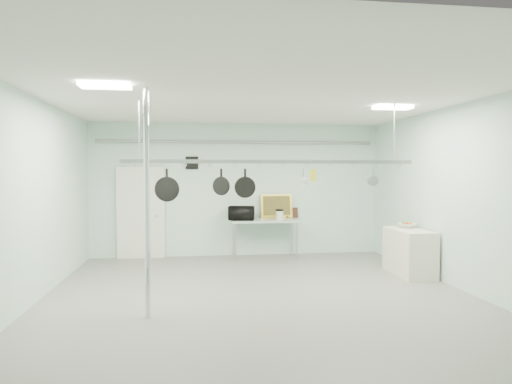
{
  "coord_description": "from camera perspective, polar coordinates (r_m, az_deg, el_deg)",
  "views": [
    {
      "loc": [
        -1.06,
        -7.03,
        2.03
      ],
      "look_at": [
        0.04,
        1.0,
        1.68
      ],
      "focal_mm": 32.0,
      "sensor_mm": 36.0,
      "label": 1
    }
  ],
  "objects": [
    {
      "name": "floor",
      "position": [
        7.4,
        0.76,
        -13.42
      ],
      "size": [
        8.0,
        8.0,
        0.0
      ],
      "primitive_type": "plane",
      "color": "gray",
      "rests_on": "ground"
    },
    {
      "name": "ceiling",
      "position": [
        7.21,
        0.78,
        11.77
      ],
      "size": [
        7.0,
        8.0,
        0.02
      ],
      "primitive_type": "cube",
      "color": "silver",
      "rests_on": "back_wall"
    },
    {
      "name": "back_wall",
      "position": [
        11.08,
        -2.3,
        0.28
      ],
      "size": [
        7.0,
        0.02,
        3.2
      ],
      "primitive_type": "cube",
      "color": "silver",
      "rests_on": "floor"
    },
    {
      "name": "right_wall",
      "position": [
        8.39,
        25.07,
        -0.67
      ],
      "size": [
        0.02,
        8.0,
        3.2
      ],
      "primitive_type": "cube",
      "color": "silver",
      "rests_on": "floor"
    },
    {
      "name": "door",
      "position": [
        11.09,
        -14.2,
        -2.64
      ],
      "size": [
        1.1,
        0.1,
        2.2
      ],
      "primitive_type": "cube",
      "color": "silver",
      "rests_on": "floor"
    },
    {
      "name": "wall_vent",
      "position": [
        11.01,
        -8.01,
        3.63
      ],
      "size": [
        0.3,
        0.04,
        0.3
      ],
      "primitive_type": "cube",
      "color": "black",
      "rests_on": "back_wall"
    },
    {
      "name": "conduit_pipe",
      "position": [
        11.01,
        -2.26,
        6.26
      ],
      "size": [
        6.6,
        0.07,
        0.07
      ],
      "primitive_type": "cylinder",
      "rotation": [
        0.0,
        1.57,
        0.0
      ],
      "color": "gray",
      "rests_on": "back_wall"
    },
    {
      "name": "chrome_pole",
      "position": [
        6.48,
        -13.46,
        -1.37
      ],
      "size": [
        0.08,
        0.08,
        3.2
      ],
      "primitive_type": "cylinder",
      "color": "silver",
      "rests_on": "floor"
    },
    {
      "name": "prep_table",
      "position": [
        10.83,
        1.08,
        -3.84
      ],
      "size": [
        1.6,
        0.7,
        0.91
      ],
      "color": "#9EBAAC",
      "rests_on": "floor"
    },
    {
      "name": "side_cabinet",
      "position": [
        9.56,
        18.62,
        -7.14
      ],
      "size": [
        0.6,
        1.2,
        0.9
      ],
      "primitive_type": "cube",
      "color": "beige",
      "rests_on": "floor"
    },
    {
      "name": "pot_rack",
      "position": [
        7.44,
        1.95,
        4.04
      ],
      "size": [
        4.8,
        0.06,
        1.0
      ],
      "color": "#B7B7BC",
      "rests_on": "ceiling"
    },
    {
      "name": "light_panel_left",
      "position": [
        6.44,
        -18.32,
        12.49
      ],
      "size": [
        0.65,
        0.3,
        0.05
      ],
      "primitive_type": "cube",
      "color": "white",
      "rests_on": "ceiling"
    },
    {
      "name": "light_panel_right",
      "position": [
        8.46,
        16.7,
        10.08
      ],
      "size": [
        0.65,
        0.3,
        0.05
      ],
      "primitive_type": "cube",
      "color": "white",
      "rests_on": "ceiling"
    },
    {
      "name": "microwave",
      "position": [
        10.69,
        -1.82,
        -2.66
      ],
      "size": [
        0.66,
        0.51,
        0.33
      ],
      "primitive_type": "imported",
      "rotation": [
        0.0,
        0.0,
        2.93
      ],
      "color": "black",
      "rests_on": "prep_table"
    },
    {
      "name": "coffee_canister",
      "position": [
        10.7,
        2.97,
        -2.95
      ],
      "size": [
        0.21,
        0.21,
        0.21
      ],
      "primitive_type": "cylinder",
      "rotation": [
        0.0,
        0.0,
        0.28
      ],
      "color": "silver",
      "rests_on": "prep_table"
    },
    {
      "name": "painting_large",
      "position": [
        11.15,
        2.58,
        -1.79
      ],
      "size": [
        0.79,
        0.17,
        0.58
      ],
      "primitive_type": "cube",
      "rotation": [
        -0.14,
        0.0,
        0.06
      ],
      "color": "gold",
      "rests_on": "prep_table"
    },
    {
      "name": "painting_small",
      "position": [
        11.23,
        4.5,
        -2.61
      ],
      "size": [
        0.31,
        0.11,
        0.25
      ],
      "primitive_type": "cube",
      "rotation": [
        -0.17,
        0.0,
        0.09
      ],
      "color": "#341912",
      "rests_on": "prep_table"
    },
    {
      "name": "fruit_bowl",
      "position": [
        9.77,
        18.34,
        -3.99
      ],
      "size": [
        0.48,
        0.48,
        0.09
      ],
      "primitive_type": "imported",
      "rotation": [
        0.0,
        0.0,
        -0.39
      ],
      "color": "silver",
      "rests_on": "side_cabinet"
    },
    {
      "name": "skillet_left",
      "position": [
        7.35,
        -11.08,
        0.87
      ],
      "size": [
        0.4,
        0.13,
        0.52
      ],
      "primitive_type": null,
      "rotation": [
        0.0,
        0.0,
        -0.18
      ],
      "color": "black",
      "rests_on": "pot_rack"
    },
    {
      "name": "skillet_mid",
      "position": [
        7.35,
        -4.37,
        1.31
      ],
      "size": [
        0.29,
        0.2,
        0.41
      ],
      "primitive_type": null,
      "rotation": [
        0.0,
        0.0,
        -0.51
      ],
      "color": "black",
      "rests_on": "pot_rack"
    },
    {
      "name": "skillet_right",
      "position": [
        7.38,
        -1.38,
        1.14
      ],
      "size": [
        0.35,
        0.09,
        0.46
      ],
      "primitive_type": null,
      "rotation": [
        0.0,
        0.0,
        0.08
      ],
      "color": "black",
      "rests_on": "pot_rack"
    },
    {
      "name": "whisk",
      "position": [
        7.55,
        5.95,
        1.79
      ],
      "size": [
        0.17,
        0.17,
        0.29
      ],
      "primitive_type": null,
      "rotation": [
        0.0,
        0.0,
        0.11
      ],
      "color": "#B8B9BD",
      "rests_on": "pot_rack"
    },
    {
      "name": "grater",
      "position": [
        7.59,
        7.16,
        2.09
      ],
      "size": [
        0.09,
        0.05,
        0.22
      ],
      "primitive_type": null,
      "rotation": [
        0.0,
        0.0,
        0.35
      ],
      "color": "#BBC617",
      "rests_on": "pot_rack"
    },
    {
      "name": "saucepan",
      "position": [
        7.92,
        14.42,
        1.78
      ],
      "size": [
        0.18,
        0.13,
        0.29
      ],
      "primitive_type": null,
      "rotation": [
        0.0,
        0.0,
        0.24
      ],
      "color": "#A3A2A6",
      "rests_on": "pot_rack"
    },
    {
      "name": "fruit_cluster",
      "position": [
        9.77,
        18.34,
        -3.76
      ],
      "size": [
        0.24,
        0.24,
        0.09
      ],
      "primitive_type": null,
      "color": "#AA250F",
      "rests_on": "fruit_bowl"
    }
  ]
}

